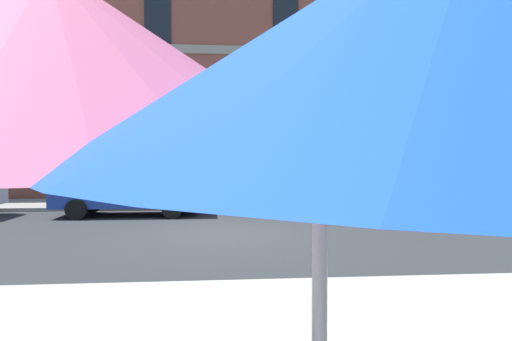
% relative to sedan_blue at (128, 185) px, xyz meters
% --- Properties ---
extents(ground_plane, '(120.00, 120.00, 0.00)m').
position_rel_sedan_blue_xyz_m(ground_plane, '(3.02, -3.70, -0.95)').
color(ground_plane, '#2D3033').
extents(sidewalk_far, '(56.00, 3.60, 0.12)m').
position_rel_sedan_blue_xyz_m(sidewalk_far, '(3.02, 3.10, -0.89)').
color(sidewalk_far, gray).
rests_on(sidewalk_far, ground).
extents(apartment_building, '(43.58, 12.08, 12.80)m').
position_rel_sedan_blue_xyz_m(apartment_building, '(3.02, 11.29, 5.45)').
color(apartment_building, '#934C3D').
rests_on(apartment_building, ground).
extents(sedan_blue, '(4.40, 1.98, 1.78)m').
position_rel_sedan_blue_xyz_m(sedan_blue, '(0.00, 0.00, 0.00)').
color(sedan_blue, navy).
rests_on(sedan_blue, ground).
extents(sedan_black, '(4.40, 1.98, 1.78)m').
position_rel_sedan_blue_xyz_m(sedan_black, '(6.67, 0.00, 0.00)').
color(sedan_black, black).
rests_on(sedan_black, ground).
extents(patio_umbrella, '(3.33, 3.33, 2.27)m').
position_rel_sedan_blue_xyz_m(patio_umbrella, '(3.05, -12.70, 1.03)').
color(patio_umbrella, silver).
rests_on(patio_umbrella, ground).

